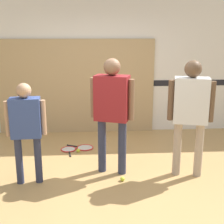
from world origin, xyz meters
name	(u,v)px	position (x,y,z in m)	size (l,w,h in m)	color
ground_plane	(101,178)	(0.00, 0.00, 0.00)	(16.00, 16.00, 0.00)	tan
wall_back	(97,56)	(0.00, 2.26, 1.60)	(16.00, 0.07, 3.20)	silver
wall_panel	(77,87)	(-0.43, 2.20, 0.97)	(3.19, 0.05, 1.93)	tan
person_instructor	(112,104)	(0.17, 0.20, 1.06)	(0.62, 0.41, 1.72)	#2D334C
person_student_left	(26,123)	(-1.01, -0.07, 0.88)	(0.54, 0.25, 1.43)	#2D334C
person_student_right	(191,106)	(1.28, 0.03, 1.05)	(0.63, 0.37, 1.70)	tan
racket_spare_on_floor	(84,147)	(-0.27, 1.22, 0.01)	(0.55, 0.41, 0.03)	red
racket_second_spare	(69,150)	(-0.55, 1.14, 0.01)	(0.32, 0.51, 0.03)	red
tennis_ball_near_instructor	(122,179)	(0.31, -0.11, 0.03)	(0.07, 0.07, 0.07)	#CCE038
tennis_ball_by_spare_racket	(78,150)	(-0.38, 1.03, 0.03)	(0.07, 0.07, 0.07)	#CCE038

